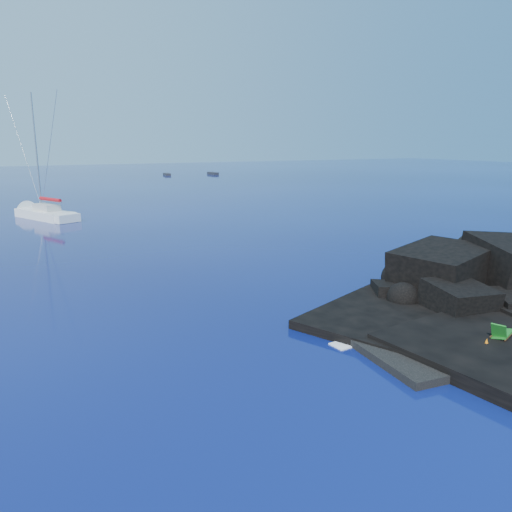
{
  "coord_description": "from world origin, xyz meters",
  "views": [
    {
      "loc": [
        -13.23,
        -14.29,
        9.1
      ],
      "look_at": [
        1.18,
        13.1,
        2.0
      ],
      "focal_mm": 35.0,
      "sensor_mm": 36.0,
      "label": 1
    }
  ],
  "objects_px": {
    "deck_chair": "(503,329)",
    "distant_boat_a": "(167,175)",
    "sailboat": "(45,219)",
    "sunbather": "(477,330)",
    "distant_boat_b": "(213,174)",
    "marker_cone": "(486,344)"
  },
  "relations": [
    {
      "from": "deck_chair",
      "to": "marker_cone",
      "type": "height_order",
      "value": "deck_chair"
    },
    {
      "from": "sailboat",
      "to": "marker_cone",
      "type": "relative_size",
      "value": 30.15
    },
    {
      "from": "sailboat",
      "to": "marker_cone",
      "type": "bearing_deg",
      "value": -99.54
    },
    {
      "from": "distant_boat_b",
      "to": "sailboat",
      "type": "bearing_deg",
      "value": -128.26
    },
    {
      "from": "sunbather",
      "to": "marker_cone",
      "type": "relative_size",
      "value": 3.41
    },
    {
      "from": "sunbather",
      "to": "marker_cone",
      "type": "xyz_separation_m",
      "value": [
        -1.22,
        -1.46,
        0.08
      ]
    },
    {
      "from": "distant_boat_a",
      "to": "sailboat",
      "type": "bearing_deg",
      "value": -111.16
    },
    {
      "from": "sailboat",
      "to": "distant_boat_a",
      "type": "height_order",
      "value": "sailboat"
    },
    {
      "from": "sunbather",
      "to": "distant_boat_a",
      "type": "bearing_deg",
      "value": 47.11
    },
    {
      "from": "sailboat",
      "to": "deck_chair",
      "type": "distance_m",
      "value": 53.54
    },
    {
      "from": "deck_chair",
      "to": "distant_boat_b",
      "type": "distance_m",
      "value": 125.13
    },
    {
      "from": "deck_chair",
      "to": "distant_boat_b",
      "type": "height_order",
      "value": "deck_chair"
    },
    {
      "from": "sailboat",
      "to": "deck_chair",
      "type": "xyz_separation_m",
      "value": [
        14.33,
        -51.58,
        0.93
      ]
    },
    {
      "from": "deck_chair",
      "to": "distant_boat_a",
      "type": "xyz_separation_m",
      "value": [
        23.8,
        122.37,
        -0.93
      ]
    },
    {
      "from": "sunbather",
      "to": "distant_boat_a",
      "type": "height_order",
      "value": "sunbather"
    },
    {
      "from": "sailboat",
      "to": "deck_chair",
      "type": "bearing_deg",
      "value": -98.01
    },
    {
      "from": "distant_boat_a",
      "to": "distant_boat_b",
      "type": "height_order",
      "value": "distant_boat_b"
    },
    {
      "from": "distant_boat_a",
      "to": "deck_chair",
      "type": "bearing_deg",
      "value": -93.86
    },
    {
      "from": "sunbather",
      "to": "deck_chair",
      "type": "bearing_deg",
      "value": -112.39
    },
    {
      "from": "deck_chair",
      "to": "sunbather",
      "type": "height_order",
      "value": "deck_chair"
    },
    {
      "from": "sailboat",
      "to": "deck_chair",
      "type": "relative_size",
      "value": 8.82
    },
    {
      "from": "sailboat",
      "to": "sunbather",
      "type": "height_order",
      "value": "sailboat"
    }
  ]
}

